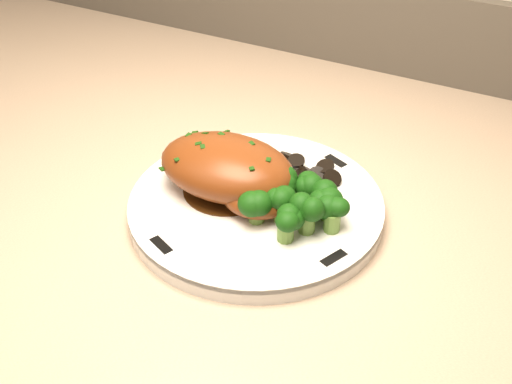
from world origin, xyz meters
The scene contains 10 objects.
counter centered at (0.26, 1.67, 0.45)m, with size 2.08×0.69×1.02m.
plate centered at (0.68, 1.61, 0.91)m, with size 0.25×0.25×0.02m, color white.
rim_accent_0 centered at (0.72, 1.71, 0.92)m, with size 0.03×0.01×0.00m, color black.
rim_accent_1 centered at (0.58, 1.66, 0.92)m, with size 0.03×0.01×0.00m, color black.
rim_accent_2 centered at (0.63, 1.51, 0.92)m, with size 0.03×0.01×0.00m, color black.
rim_accent_3 centered at (0.78, 1.57, 0.92)m, with size 0.03×0.01×0.00m, color black.
gravy_pool centered at (0.65, 1.61, 0.92)m, with size 0.09×0.09×0.00m, color #3C200A.
chicken_breast centered at (0.65, 1.61, 0.94)m, with size 0.15×0.10×0.05m.
mushroom_pile centered at (0.69, 1.67, 0.92)m, with size 0.08×0.06×0.02m.
broccoli_florets centered at (0.73, 1.60, 0.94)m, with size 0.09×0.08×0.04m.
Camera 1 is at (0.92, 1.17, 1.30)m, focal length 45.00 mm.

